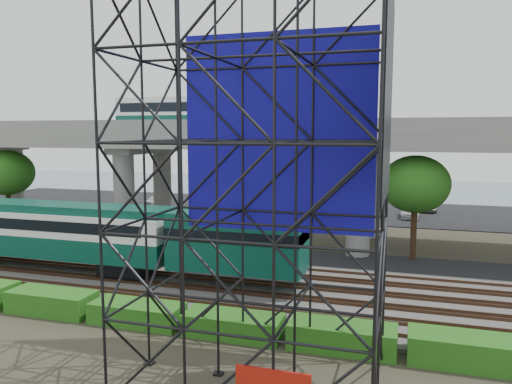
% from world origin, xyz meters
% --- Properties ---
extents(ground, '(140.00, 140.00, 0.00)m').
position_xyz_m(ground, '(0.00, 0.00, 0.00)').
color(ground, '#474233').
rests_on(ground, ground).
extents(ballast_bed, '(90.00, 12.00, 0.20)m').
position_xyz_m(ballast_bed, '(0.00, 2.00, 0.10)').
color(ballast_bed, slate).
rests_on(ballast_bed, ground).
extents(service_road, '(90.00, 5.00, 0.08)m').
position_xyz_m(service_road, '(0.00, 10.50, 0.04)').
color(service_road, black).
rests_on(service_road, ground).
extents(parking_lot, '(90.00, 18.00, 0.08)m').
position_xyz_m(parking_lot, '(0.00, 34.00, 0.04)').
color(parking_lot, black).
rests_on(parking_lot, ground).
extents(harbor_water, '(140.00, 40.00, 0.03)m').
position_xyz_m(harbor_water, '(0.00, 56.00, 0.01)').
color(harbor_water, slate).
rests_on(harbor_water, ground).
extents(rail_tracks, '(90.00, 9.52, 0.16)m').
position_xyz_m(rail_tracks, '(0.00, 2.00, 0.28)').
color(rail_tracks, '#472D1E').
rests_on(rail_tracks, ballast_bed).
extents(commuter_train, '(29.30, 3.06, 4.30)m').
position_xyz_m(commuter_train, '(-7.86, 2.00, 2.88)').
color(commuter_train, black).
rests_on(commuter_train, rail_tracks).
extents(overpass, '(80.00, 12.00, 12.40)m').
position_xyz_m(overpass, '(-0.44, 16.00, 8.21)').
color(overpass, '#9E9B93').
rests_on(overpass, ground).
extents(scaffold_tower, '(9.36, 6.36, 15.00)m').
position_xyz_m(scaffold_tower, '(8.23, -7.98, 7.47)').
color(scaffold_tower, black).
rests_on(scaffold_tower, ground).
extents(hedge_strip, '(34.60, 1.80, 1.20)m').
position_xyz_m(hedge_strip, '(1.01, -4.30, 0.56)').
color(hedge_strip, '#205F15').
rests_on(hedge_strip, ground).
extents(trees, '(40.94, 16.94, 7.69)m').
position_xyz_m(trees, '(-4.67, 16.17, 5.57)').
color(trees, '#382314').
rests_on(trees, ground).
extents(suv, '(5.78, 3.89, 1.47)m').
position_xyz_m(suv, '(-3.02, 10.16, 0.82)').
color(suv, black).
rests_on(suv, service_road).
extents(parked_cars, '(35.00, 9.74, 1.31)m').
position_xyz_m(parked_cars, '(0.51, 33.64, 0.69)').
color(parked_cars, silver).
rests_on(parked_cars, parking_lot).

